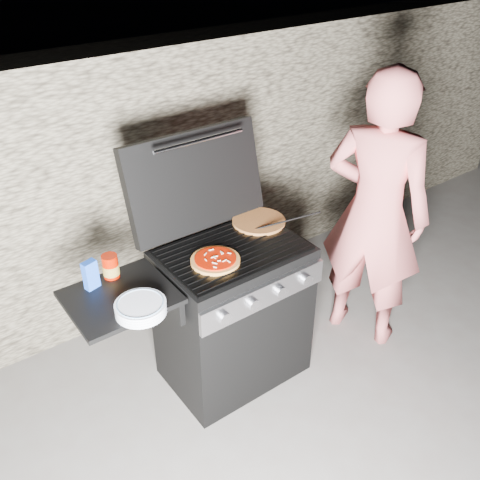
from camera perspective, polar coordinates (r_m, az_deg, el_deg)
ground at (r=3.49m, az=-0.68°, el=-13.60°), size 50.00×50.00×0.00m
stone_wall at (r=3.71m, az=-10.32°, el=6.07°), size 8.00×0.35×1.80m
gas_grill at (r=3.08m, az=-4.58°, el=-9.60°), size 1.34×0.79×0.91m
pizza_topped at (r=2.80m, az=-2.65°, el=-2.11°), size 0.27×0.27×0.03m
pizza_plain at (r=3.15m, az=2.01°, el=2.03°), size 0.34×0.34×0.02m
sauce_jar at (r=2.75m, az=-13.65°, el=-2.73°), size 0.11×0.11×0.13m
blue_carton at (r=2.69m, az=-15.65°, el=-3.59°), size 0.08×0.06×0.15m
plate_stack at (r=2.51m, az=-10.54°, el=-7.13°), size 0.26×0.26×0.06m
person at (r=3.36m, az=14.20°, el=2.75°), size 0.65×0.77×1.80m
tongs at (r=3.09m, az=5.03°, el=1.98°), size 0.37×0.17×0.08m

